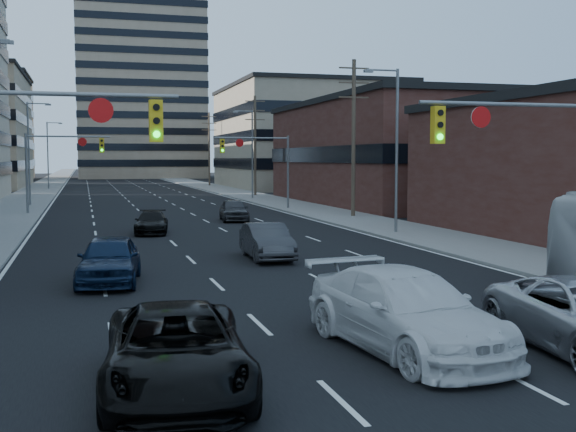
{
  "coord_description": "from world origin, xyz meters",
  "views": [
    {
      "loc": [
        -5.96,
        -11.33,
        4.17
      ],
      "look_at": [
        0.75,
        12.36,
        2.2
      ],
      "focal_mm": 45.0,
      "sensor_mm": 36.0,
      "label": 1
    }
  ],
  "objects": [
    {
      "name": "ground",
      "position": [
        0.0,
        0.0,
        0.0
      ],
      "size": [
        400.0,
        400.0,
        0.0
      ],
      "primitive_type": "plane",
      "color": "black",
      "rests_on": "ground"
    },
    {
      "name": "road_surface",
      "position": [
        0.0,
        130.0,
        0.01
      ],
      "size": [
        18.0,
        300.0,
        0.02
      ],
      "primitive_type": "cube",
      "color": "black",
      "rests_on": "ground"
    },
    {
      "name": "sidewalk_left",
      "position": [
        -11.5,
        130.0,
        0.07
      ],
      "size": [
        5.0,
        300.0,
        0.15
      ],
      "primitive_type": "cube",
      "color": "slate",
      "rests_on": "ground"
    },
    {
      "name": "sidewalk_right",
      "position": [
        11.5,
        130.0,
        0.07
      ],
      "size": [
        5.0,
        300.0,
        0.15
      ],
      "primitive_type": "cube",
      "color": "slate",
      "rests_on": "ground"
    },
    {
      "name": "storefront_right_mid",
      "position": [
        24.0,
        50.0,
        4.5
      ],
      "size": [
        20.0,
        30.0,
        9.0
      ],
      "primitive_type": "cube",
      "color": "#472119",
      "rests_on": "ground"
    },
    {
      "name": "office_right_far",
      "position": [
        25.0,
        88.0,
        7.0
      ],
      "size": [
        22.0,
        28.0,
        14.0
      ],
      "primitive_type": "cube",
      "color": "gray",
      "rests_on": "ground"
    },
    {
      "name": "apartment_tower",
      "position": [
        6.0,
        150.0,
        29.0
      ],
      "size": [
        26.0,
        26.0,
        58.0
      ],
      "primitive_type": "cube",
      "color": "gray",
      "rests_on": "ground"
    },
    {
      "name": "bg_block_right",
      "position": [
        32.0,
        130.0,
        6.0
      ],
      "size": [
        22.0,
        22.0,
        12.0
      ],
      "primitive_type": "cube",
      "color": "gray",
      "rests_on": "ground"
    },
    {
      "name": "signal_near_left",
      "position": [
        -7.45,
        8.0,
        4.33
      ],
      "size": [
        6.59,
        0.33,
        6.0
      ],
      "color": "slate",
      "rests_on": "ground"
    },
    {
      "name": "signal_near_right",
      "position": [
        7.45,
        8.0,
        4.33
      ],
      "size": [
        6.59,
        0.33,
        6.0
      ],
      "color": "slate",
      "rests_on": "ground"
    },
    {
      "name": "signal_far_left",
      "position": [
        -7.68,
        45.0,
        4.3
      ],
      "size": [
        6.09,
        0.33,
        6.0
      ],
      "color": "slate",
      "rests_on": "ground"
    },
    {
      "name": "signal_far_right",
      "position": [
        7.68,
        45.0,
        4.3
      ],
      "size": [
        6.09,
        0.33,
        6.0
      ],
      "color": "slate",
      "rests_on": "ground"
    },
    {
      "name": "utility_pole_block",
      "position": [
        12.2,
        36.0,
        5.78
      ],
      "size": [
        2.2,
        0.28,
        11.0
      ],
      "color": "#4C3D2D",
      "rests_on": "ground"
    },
    {
      "name": "utility_pole_midblock",
      "position": [
        12.2,
        66.0,
        5.78
      ],
      "size": [
        2.2,
        0.28,
        11.0
      ],
      "color": "#4C3D2D",
      "rests_on": "ground"
    },
    {
      "name": "utility_pole_distant",
      "position": [
        12.2,
        96.0,
        5.78
      ],
      "size": [
        2.2,
        0.28,
        11.0
      ],
      "color": "#4C3D2D",
      "rests_on": "ground"
    },
    {
      "name": "streetlight_left_mid",
      "position": [
        -10.34,
        55.0,
        5.05
      ],
      "size": [
        2.03,
        0.22,
        9.0
      ],
      "color": "slate",
      "rests_on": "ground"
    },
    {
      "name": "streetlight_left_far",
      "position": [
        -10.34,
        90.0,
        5.05
      ],
      "size": [
        2.03,
        0.22,
        9.0
      ],
      "color": "slate",
      "rests_on": "ground"
    },
    {
      "name": "streetlight_right_near",
      "position": [
        10.34,
        25.0,
        5.05
      ],
      "size": [
        2.03,
        0.22,
        9.0
      ],
      "color": "slate",
      "rests_on": "ground"
    },
    {
      "name": "streetlight_right_far",
      "position": [
        10.34,
        60.0,
        5.05
      ],
      "size": [
        2.03,
        0.22,
        9.0
      ],
      "color": "slate",
      "rests_on": "ground"
    },
    {
      "name": "black_pickup",
      "position": [
        -4.44,
        1.3,
        0.76
      ],
      "size": [
        2.98,
        5.64,
        1.51
      ],
      "primitive_type": "imported",
      "rotation": [
        0.0,
        0.0,
        -0.09
      ],
      "color": "black",
      "rests_on": "ground"
    },
    {
      "name": "white_van",
      "position": [
        0.68,
        2.77,
        0.87
      ],
      "size": [
        3.22,
        6.29,
        1.75
      ],
      "primitive_type": "imported",
      "rotation": [
        0.0,
        0.0,
        0.13
      ],
      "color": "silver",
      "rests_on": "ground"
    },
    {
      "name": "sedan_blue",
      "position": [
        -5.2,
        13.2,
        0.81
      ],
      "size": [
        2.49,
        4.96,
        1.62
      ],
      "primitive_type": "imported",
      "rotation": [
        0.0,
        0.0,
        -0.12
      ],
      "color": "#0D1C35",
      "rests_on": "ground"
    },
    {
      "name": "sedan_grey_center",
      "position": [
        1.29,
        17.49,
        0.74
      ],
      "size": [
        1.71,
        4.54,
        1.48
      ],
      "primitive_type": "imported",
      "rotation": [
        0.0,
        0.0,
        -0.03
      ],
      "color": "#353538",
      "rests_on": "ground"
    },
    {
      "name": "sedan_black_far",
      "position": [
        -2.4,
        28.98,
        0.62
      ],
      "size": [
        2.3,
        4.49,
        1.25
      ],
      "primitive_type": "imported",
      "rotation": [
        0.0,
        0.0,
        -0.13
      ],
      "color": "black",
      "rests_on": "ground"
    },
    {
      "name": "sedan_grey_right",
      "position": [
        3.63,
        35.81,
        0.74
      ],
      "size": [
        2.19,
        4.52,
        1.49
      ],
      "primitive_type": "imported",
      "rotation": [
        0.0,
        0.0,
        -0.1
      ],
      "color": "#343437",
      "rests_on": "ground"
    }
  ]
}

